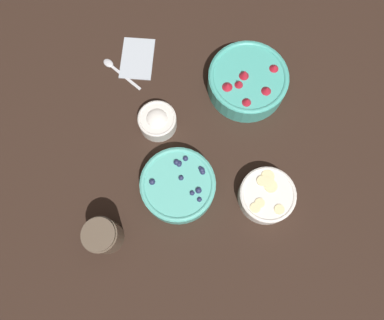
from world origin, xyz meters
The scene contains 8 objects.
ground_plane centered at (0.00, 0.00, 0.00)m, with size 4.00×4.00×0.00m, color black.
bowl_strawberries centered at (-0.23, 0.11, 0.04)m, with size 0.21×0.21×0.09m.
bowl_blueberries centered at (0.08, -0.02, 0.03)m, with size 0.19×0.19×0.06m.
bowl_bananas centered at (0.07, 0.20, 0.03)m, with size 0.14×0.14×0.05m.
bowl_cream centered at (-0.08, -0.11, 0.03)m, with size 0.10×0.10×0.06m.
jar_chocolate centered at (0.23, -0.18, 0.05)m, with size 0.08×0.08×0.10m.
napkin centered at (-0.27, -0.20, 0.00)m, with size 0.14×0.10×0.01m.
spoon centered at (-0.23, -0.26, 0.00)m, with size 0.08×0.13×0.01m.
Camera 1 is at (0.26, 0.04, 0.95)m, focal length 35.00 mm.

